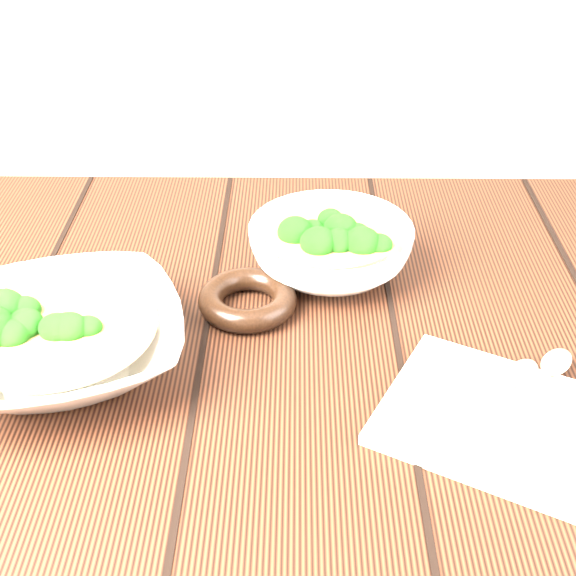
{
  "coord_description": "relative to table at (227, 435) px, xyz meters",
  "views": [
    {
      "loc": [
        0.07,
        -0.64,
        1.26
      ],
      "look_at": [
        0.07,
        0.04,
        0.8
      ],
      "focal_mm": 50.0,
      "sensor_mm": 36.0,
      "label": 1
    }
  ],
  "objects": [
    {
      "name": "napkin",
      "position": [
        0.26,
        -0.11,
        0.13
      ],
      "size": [
        0.26,
        0.24,
        0.01
      ],
      "primitive_type": "cube",
      "rotation": [
        0.0,
        0.0,
        -0.48
      ],
      "color": "beige",
      "rests_on": "table"
    },
    {
      "name": "spoon_left",
      "position": [
        0.27,
        -0.08,
        0.13
      ],
      "size": [
        0.12,
        0.14,
        0.01
      ],
      "color": "#BCB6A5",
      "rests_on": "napkin"
    },
    {
      "name": "trivet",
      "position": [
        0.02,
        0.07,
        0.13
      ],
      "size": [
        0.13,
        0.13,
        0.03
      ],
      "primitive_type": "torus",
      "rotation": [
        0.0,
        0.0,
        -0.21
      ],
      "color": "black",
      "rests_on": "table"
    },
    {
      "name": "spoon_right",
      "position": [
        0.31,
        -0.06,
        0.13
      ],
      "size": [
        0.11,
        0.15,
        0.01
      ],
      "color": "#BCB6A5",
      "rests_on": "napkin"
    },
    {
      "name": "soup_bowl_back",
      "position": [
        0.11,
        0.15,
        0.15
      ],
      "size": [
        0.24,
        0.24,
        0.07
      ],
      "color": "silver",
      "rests_on": "table"
    },
    {
      "name": "table",
      "position": [
        0.0,
        0.0,
        0.0
      ],
      "size": [
        1.2,
        0.8,
        0.75
      ],
      "color": "#371C0F",
      "rests_on": "ground"
    },
    {
      "name": "soup_bowl_front",
      "position": [
        -0.15,
        -0.03,
        0.15
      ],
      "size": [
        0.3,
        0.3,
        0.07
      ],
      "color": "silver",
      "rests_on": "table"
    }
  ]
}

